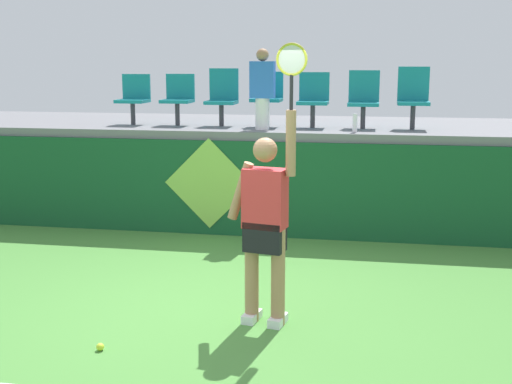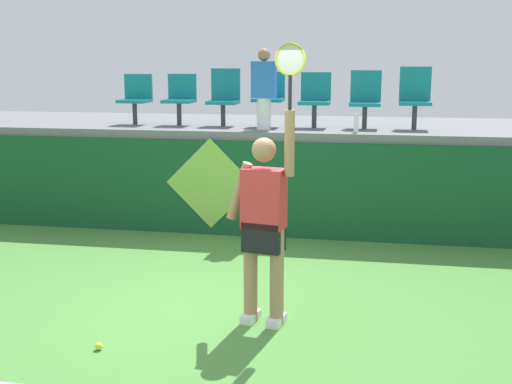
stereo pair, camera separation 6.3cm
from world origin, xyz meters
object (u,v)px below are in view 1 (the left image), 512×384
Objects in this scene: tennis_ball at (100,347)px; stadium_chair_5 at (364,98)px; spectator_0 at (262,88)px; stadium_chair_6 at (413,96)px; stadium_chair_4 at (313,97)px; stadium_chair_0 at (134,97)px; stadium_chair_2 at (222,96)px; tennis_player at (266,220)px; water_bottle at (355,123)px; stadium_chair_1 at (178,97)px; stadium_chair_3 at (267,96)px.

tennis_ball is 0.08× the size of stadium_chair_5.
spectator_0 reaches higher than tennis_ball.
tennis_ball is at bearing -119.97° from stadium_chair_6.
stadium_chair_4 is 0.91× the size of stadium_chair_6.
stadium_chair_0 is 1.38m from stadium_chair_2.
tennis_player is 3.11× the size of stadium_chair_5.
stadium_chair_5 reaches higher than tennis_ball.
spectator_0 is (-1.30, 0.18, 0.46)m from water_bottle.
tennis_player is 3.38× the size of stadium_chair_0.
stadium_chair_1 is (-0.69, 4.77, 1.84)m from tennis_ball.
stadium_chair_5 reaches higher than stadium_chair_1.
stadium_chair_3 is at bearing 98.95° from tennis_player.
stadium_chair_0 is at bearing 179.99° from stadium_chair_3.
tennis_player reaches higher than stadium_chair_0.
tennis_ball is 0.08× the size of stadium_chair_6.
tennis_ball is at bearing -113.34° from stadium_chair_5.
stadium_chair_4 reaches higher than stadium_chair_1.
stadium_chair_4 is at bearing 32.11° from spectator_0.
stadium_chair_5 is at bearing 17.11° from spectator_0.
stadium_chair_5 is 0.73× the size of spectator_0.
spectator_0 is at bearing 100.02° from tennis_player.
stadium_chair_2 is at bearing 108.23° from tennis_player.
stadium_chair_5 is at bearing 0.37° from stadium_chair_4.
stadium_chair_2 is 1.36m from stadium_chair_4.
stadium_chair_0 is at bearing 179.98° from stadium_chair_1.
tennis_ball is at bearing -98.64° from spectator_0.
water_bottle is at bearing -17.10° from stadium_chair_2.
stadium_chair_4 is at bearing -0.28° from stadium_chair_2.
stadium_chair_1 is at bearing -0.02° from stadium_chair_0.
spectator_0 is (-1.40, -0.43, 0.14)m from stadium_chair_5.
stadium_chair_1 is 0.68m from stadium_chair_2.
stadium_chair_0 reaches higher than tennis_ball.
stadium_chair_1 is at bearing 167.31° from water_bottle.
spectator_0 is (0.66, 4.34, 2.00)m from tennis_ball.
stadium_chair_2 is (1.38, 0.01, 0.03)m from stadium_chair_0.
tennis_player is 3.70m from spectator_0.
tennis_player is 4.10m from stadium_chair_5.
stadium_chair_6 is at bearing 60.03° from tennis_ball.
stadium_chair_6 is (2.75, 4.78, 1.89)m from tennis_ball.
stadium_chair_0 is 0.90× the size of stadium_chair_2.
stadium_chair_0 is 2.06m from stadium_chair_3.
stadium_chair_0 is at bearing 168.38° from spectator_0.
stadium_chair_4 is at bearing 136.02° from water_bottle.
stadium_chair_5 is at bearing 0.35° from stadium_chair_3.
stadium_chair_3 is at bearing 155.34° from water_bottle.
tennis_ball is 0.09× the size of stadium_chair_1.
tennis_player is 4.02m from stadium_chair_4.
spectator_0 is (0.68, -0.43, 0.13)m from stadium_chair_2.
stadium_chair_1 is 0.68× the size of spectator_0.
tennis_player is 2.28× the size of spectator_0.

